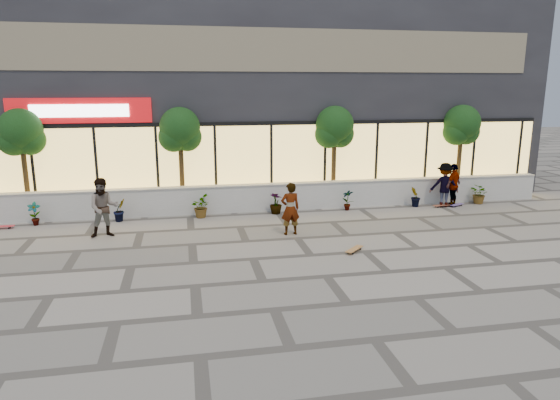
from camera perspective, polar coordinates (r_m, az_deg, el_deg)
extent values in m
plane|color=gray|center=(12.72, 5.36, -8.68)|extent=(80.00, 80.00, 0.00)
cube|color=silver|center=(19.11, -0.49, 0.31)|extent=(22.00, 0.35, 1.00)
cube|color=#B2AFA8|center=(19.00, -0.49, 1.84)|extent=(22.00, 0.42, 0.04)
cube|color=#242329|center=(24.08, -2.95, 11.90)|extent=(24.00, 9.00, 8.50)
cube|color=#E9C05D|center=(19.84, -1.01, 4.30)|extent=(23.04, 0.05, 3.00)
cube|color=black|center=(19.63, -1.01, 8.76)|extent=(23.04, 0.08, 0.15)
cube|color=#BA0D11|center=(19.62, -21.88, 9.46)|extent=(5.00, 0.10, 0.90)
cube|color=white|center=(19.55, -21.92, 9.45)|extent=(3.40, 0.06, 0.45)
cube|color=brown|center=(19.66, -1.06, 16.79)|extent=(21.60, 0.05, 1.60)
imported|color=#163410|center=(18.99, -26.27, -1.43)|extent=(0.43, 0.29, 0.81)
imported|color=#163410|center=(18.43, -17.86, -1.10)|extent=(0.57, 0.57, 0.81)
imported|color=#163410|center=(18.30, -9.13, -0.73)|extent=(0.68, 0.77, 0.81)
imported|color=#163410|center=(18.59, -0.48, -0.35)|extent=(0.64, 0.64, 0.81)
imported|color=#163410|center=(19.28, 7.73, 0.01)|extent=(0.46, 0.35, 0.81)
imported|color=#163410|center=(20.34, 15.22, 0.35)|extent=(0.55, 0.57, 0.81)
imported|color=#163410|center=(21.71, 21.88, 0.64)|extent=(0.77, 0.84, 0.81)
cylinder|color=#3F2B16|center=(20.07, -27.09, 2.75)|extent=(0.18, 0.18, 3.24)
sphere|color=#163410|center=(19.90, -27.54, 7.14)|extent=(1.50, 1.50, 1.50)
sphere|color=#163410|center=(19.95, -28.17, 6.04)|extent=(1.10, 1.10, 1.10)
sphere|color=#163410|center=(19.91, -26.70, 6.18)|extent=(1.10, 1.10, 1.10)
cylinder|color=#3F2B16|center=(19.28, -11.18, 3.56)|extent=(0.18, 0.18, 3.24)
sphere|color=#163410|center=(19.09, -11.38, 8.15)|extent=(1.50, 1.50, 1.50)
sphere|color=#163410|center=(19.08, -12.09, 7.03)|extent=(1.10, 1.10, 1.10)
sphere|color=#163410|center=(19.18, -10.58, 7.12)|extent=(1.10, 1.10, 1.10)
cylinder|color=#3F2B16|center=(20.16, 6.16, 4.14)|extent=(0.18, 0.18, 3.24)
sphere|color=#163410|center=(19.99, 6.27, 8.53)|extent=(1.50, 1.50, 1.50)
sphere|color=#163410|center=(19.90, 5.59, 7.48)|extent=(1.10, 1.10, 1.10)
sphere|color=#163410|center=(20.14, 6.89, 7.52)|extent=(1.10, 1.10, 1.10)
cylinder|color=#3F2B16|center=(22.40, 19.78, 4.33)|extent=(0.18, 0.18, 3.24)
sphere|color=#163410|center=(22.24, 20.08, 8.27)|extent=(1.50, 1.50, 1.50)
sphere|color=#163410|center=(22.10, 19.51, 7.35)|extent=(1.10, 1.10, 1.10)
sphere|color=#163410|center=(22.44, 20.50, 7.35)|extent=(1.10, 1.10, 1.10)
imported|color=silver|center=(15.89, 1.17, -1.00)|extent=(0.65, 0.46, 1.70)
imported|color=#878157|center=(16.57, -19.50, -0.84)|extent=(1.02, 0.85, 1.89)
imported|color=silver|center=(20.83, 19.19, 1.63)|extent=(1.06, 0.91, 1.71)
imported|color=maroon|center=(20.64, 18.28, 1.65)|extent=(1.24, 0.88, 1.74)
cube|color=#9B6732|center=(14.59, 8.49, -5.55)|extent=(0.71, 0.70, 0.02)
cylinder|color=black|center=(14.84, 8.66, -5.46)|extent=(0.06, 0.06, 0.06)
cylinder|color=black|center=(14.79, 9.16, -5.56)|extent=(0.06, 0.06, 0.06)
cylinder|color=black|center=(14.43, 7.80, -5.98)|extent=(0.06, 0.06, 0.06)
cylinder|color=black|center=(14.37, 8.31, -6.08)|extent=(0.06, 0.06, 0.06)
cube|color=red|center=(19.12, -29.25, -2.64)|extent=(0.80, 0.21, 0.02)
cylinder|color=black|center=(19.12, -28.47, -2.73)|extent=(0.06, 0.03, 0.06)
cylinder|color=black|center=(18.99, -28.59, -2.85)|extent=(0.06, 0.03, 0.06)
cube|color=#994D32|center=(20.66, 18.00, -0.57)|extent=(0.73, 0.27, 0.02)
cylinder|color=black|center=(20.85, 18.38, -0.63)|extent=(0.05, 0.03, 0.05)
cylinder|color=black|center=(20.75, 18.59, -0.71)|extent=(0.05, 0.03, 0.05)
cylinder|color=black|center=(20.60, 17.39, -0.72)|extent=(0.05, 0.03, 0.05)
cylinder|color=black|center=(20.50, 17.60, -0.80)|extent=(0.05, 0.03, 0.05)
cube|color=#665093|center=(20.99, 19.58, -0.49)|extent=(0.70, 0.46, 0.02)
cylinder|color=black|center=(21.21, 19.75, -0.51)|extent=(0.06, 0.05, 0.05)
cylinder|color=black|center=(21.14, 20.03, -0.57)|extent=(0.06, 0.05, 0.05)
cylinder|color=black|center=(20.86, 19.10, -0.68)|extent=(0.06, 0.05, 0.05)
cylinder|color=black|center=(20.79, 19.38, -0.74)|extent=(0.06, 0.05, 0.05)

